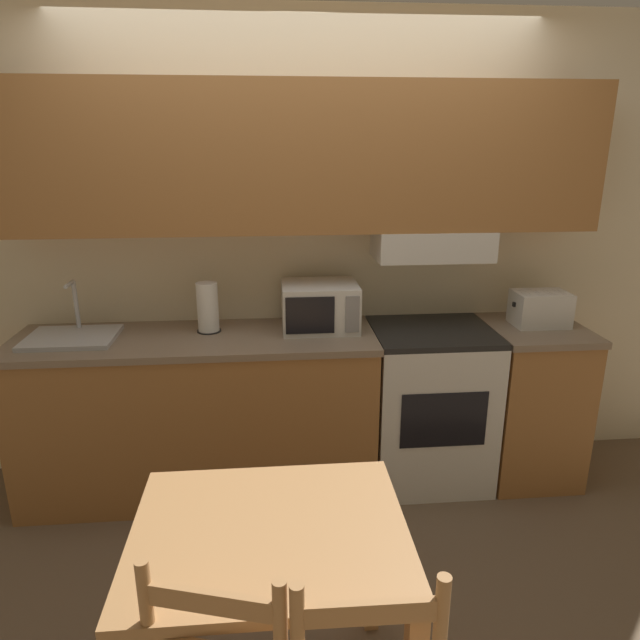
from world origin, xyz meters
name	(u,v)px	position (x,y,z in m)	size (l,w,h in m)	color
ground_plane	(304,454)	(0.00, 0.00, 0.00)	(16.00, 16.00, 0.00)	brown
wall_back	(306,208)	(0.02, -0.07, 1.54)	(5.46, 0.38, 2.55)	beige
lower_counter_main	(200,414)	(-0.59, -0.29, 0.45)	(1.90, 0.59, 0.90)	#A36B38
lower_counter_right_stub	(528,400)	(1.28, -0.29, 0.45)	(0.52, 0.59, 0.90)	#A36B38
stove_range	(428,405)	(0.69, -0.29, 0.45)	(0.65, 0.58, 0.90)	silver
microwave	(320,306)	(0.08, -0.21, 1.03)	(0.41, 0.34, 0.25)	silver
toaster	(540,308)	(1.30, -0.26, 1.00)	(0.31, 0.20, 0.19)	silver
sink_basin	(72,336)	(-1.21, -0.29, 0.92)	(0.45, 0.35, 0.29)	#B7BABF
paper_towel_roll	(208,307)	(-0.52, -0.21, 1.04)	(0.13, 0.13, 0.27)	black
dining_table	(271,561)	(-0.21, -1.66, 0.61)	(0.86, 0.71, 0.73)	#B27F4C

